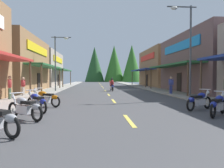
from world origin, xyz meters
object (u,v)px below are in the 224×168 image
(pedestrian_waiting, at_px, (10,86))
(streetlamp_left, at_px, (58,56))
(streetlamp_right, at_px, (186,39))
(rider_cruising_lead, at_px, (112,85))
(pedestrian_by_shop, at_px, (171,84))
(motorcycle_parked_left_3, at_px, (37,102))
(motorcycle_parked_left_4, at_px, (45,98))
(motorcycle_parked_right_3, at_px, (218,104))
(motorcycle_parked_right_4, at_px, (199,100))
(motorcycle_parked_left_2, at_px, (25,107))
(pedestrian_strolling, at_px, (23,85))

(pedestrian_waiting, bearing_deg, streetlamp_left, 78.41)
(streetlamp_left, bearing_deg, pedestrian_waiting, -101.87)
(streetlamp_right, distance_m, rider_cruising_lead, 11.92)
(streetlamp_right, bearing_deg, pedestrian_by_shop, 84.43)
(motorcycle_parked_left_3, bearing_deg, pedestrian_waiting, -6.10)
(streetlamp_right, bearing_deg, pedestrian_waiting, 178.62)
(streetlamp_left, height_order, motorcycle_parked_left_4, streetlamp_left)
(pedestrian_by_shop, bearing_deg, rider_cruising_lead, 100.90)
(motorcycle_parked_right_3, bearing_deg, pedestrian_by_shop, 35.08)
(motorcycle_parked_left_4, height_order, pedestrian_waiting, pedestrian_waiting)
(motorcycle_parked_right_4, distance_m, motorcycle_parked_left_2, 8.14)
(motorcycle_parked_right_3, bearing_deg, motorcycle_parked_right_4, 44.84)
(motorcycle_parked_right_3, relative_size, pedestrian_by_shop, 0.93)
(motorcycle_parked_right_3, bearing_deg, motorcycle_parked_left_2, 136.11)
(motorcycle_parked_left_3, xyz_separation_m, pedestrian_by_shop, (9.80, 9.09, 0.51))
(motorcycle_parked_left_2, xyz_separation_m, rider_cruising_lead, (4.74, 17.05, 0.17))
(streetlamp_left, distance_m, motorcycle_parked_left_4, 12.79)
(rider_cruising_lead, bearing_deg, pedestrian_waiting, 137.80)
(motorcycle_parked_right_4, bearing_deg, motorcycle_parked_left_4, 134.49)
(motorcycle_parked_right_3, xyz_separation_m, pedestrian_by_shop, (1.84, 10.76, 0.51))
(motorcycle_parked_left_2, bearing_deg, motorcycle_parked_left_3, -50.68)
(streetlamp_right, distance_m, pedestrian_strolling, 13.43)
(motorcycle_parked_right_3, relative_size, motorcycle_parked_left_4, 0.84)
(streetlamp_right, xyz_separation_m, motorcycle_parked_left_3, (-9.39, -4.85, -3.90))
(motorcycle_parked_right_3, bearing_deg, motorcycle_parked_left_4, 110.67)
(streetlamp_left, height_order, pedestrian_waiting, streetlamp_left)
(motorcycle_parked_right_3, bearing_deg, streetlamp_right, 32.45)
(motorcycle_parked_right_3, height_order, motorcycle_parked_right_4, same)
(streetlamp_right, relative_size, motorcycle_parked_left_4, 3.61)
(streetlamp_left, xyz_separation_m, motorcycle_parked_right_4, (9.26, -14.13, -3.54))
(streetlamp_right, relative_size, pedestrian_strolling, 4.13)
(motorcycle_parked_right_3, distance_m, motorcycle_parked_right_4, 1.67)
(motorcycle_parked_right_4, relative_size, motorcycle_parked_left_4, 0.99)
(pedestrian_waiting, bearing_deg, pedestrian_by_shop, 17.14)
(pedestrian_by_shop, bearing_deg, motorcycle_parked_left_3, -165.70)
(streetlamp_left, height_order, motorcycle_parked_right_4, streetlamp_left)
(streetlamp_left, relative_size, motorcycle_parked_left_3, 3.52)
(pedestrian_by_shop, bearing_deg, pedestrian_waiting, 168.32)
(streetlamp_left, bearing_deg, motorcycle_parked_right_4, -56.77)
(rider_cruising_lead, bearing_deg, motorcycle_parked_right_4, -171.98)
(motorcycle_parked_right_3, distance_m, motorcycle_parked_left_2, 7.93)
(streetlamp_right, xyz_separation_m, pedestrian_by_shop, (0.41, 4.24, -3.39))
(pedestrian_by_shop, relative_size, pedestrian_waiting, 0.99)
(streetlamp_left, distance_m, motorcycle_parked_right_3, 18.65)
(motorcycle_parked_left_2, distance_m, motorcycle_parked_left_4, 3.76)
(motorcycle_parked_left_3, relative_size, pedestrian_strolling, 1.06)
(streetlamp_left, distance_m, motorcycle_parked_left_2, 16.42)
(streetlamp_right, bearing_deg, streetlamp_left, 139.04)
(motorcycle_parked_right_4, bearing_deg, motorcycle_parked_right_3, -122.04)
(streetlamp_left, relative_size, motorcycle_parked_right_3, 3.89)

